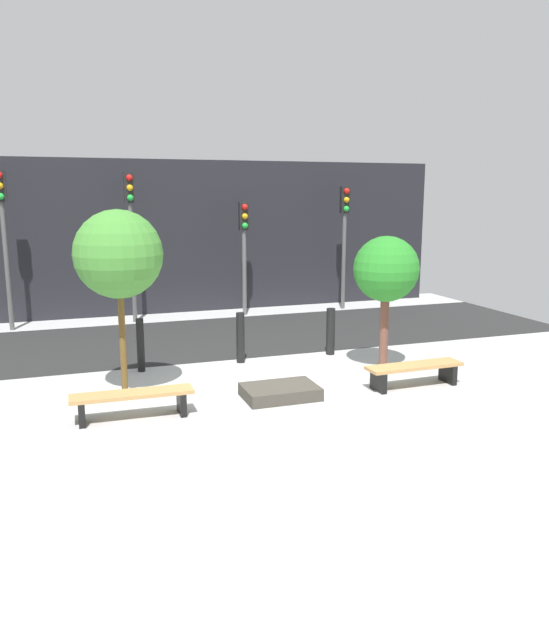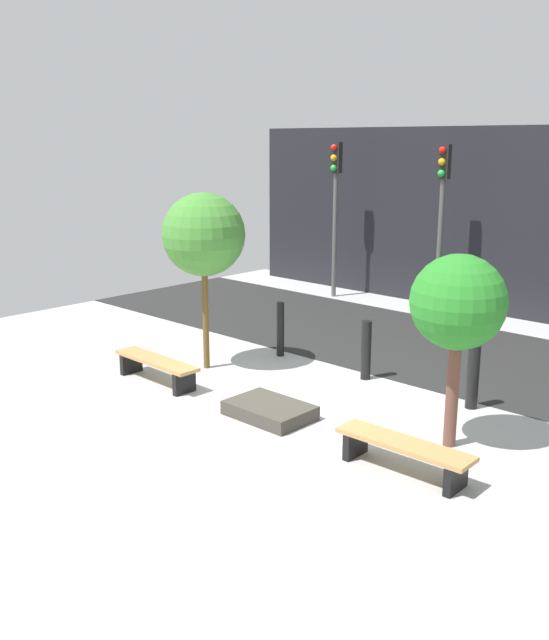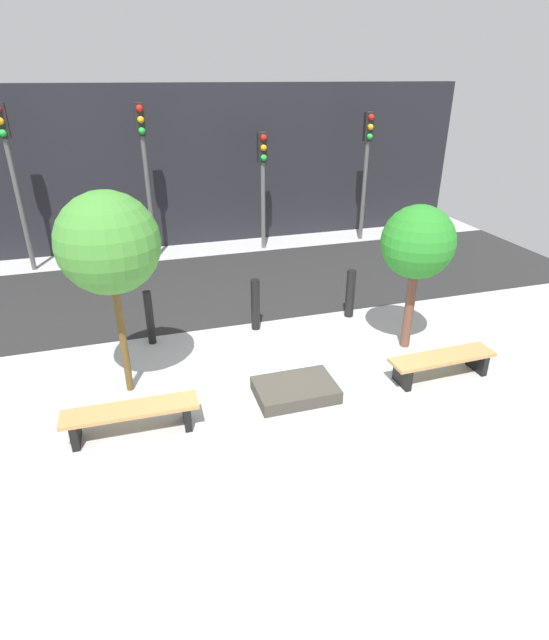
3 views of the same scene
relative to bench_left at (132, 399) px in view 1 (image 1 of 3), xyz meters
name	(u,v)px [view 1 (image 1 of 3)]	position (x,y,z in m)	size (l,w,h in m)	color
ground_plane	(276,394)	(2.54, 0.39, -0.32)	(18.00, 18.00, 0.00)	#ACACAC
road_strip	(213,337)	(2.54, 5.15, -0.31)	(18.00, 4.47, 0.01)	#252525
building_facade	(181,237)	(2.54, 8.95, 1.91)	(16.20, 0.50, 4.45)	black
bench_left	(132,399)	(0.00, 0.00, 0.00)	(1.91, 0.47, 0.44)	black
bench_right	(414,370)	(5.07, 0.00, -0.01)	(1.85, 0.49, 0.42)	black
planter_bed	(280,392)	(2.54, 0.20, -0.21)	(1.28, 0.87, 0.22)	#403B33
tree_behind_left_bench	(118,255)	(0.00, 1.16, 2.16)	(1.49, 1.49, 3.24)	brown
tree_behind_right_bench	(386,270)	(5.07, 1.16, 1.70)	(1.28, 1.28, 2.69)	brown
bollard_far_left	(141,345)	(0.48, 2.67, 0.22)	(0.15, 0.15, 1.07)	black
bollard_left	(240,338)	(2.54, 2.67, 0.21)	(0.17, 0.17, 1.06)	black
bollard_center	(331,331)	(4.60, 2.67, 0.20)	(0.19, 0.19, 1.03)	black
traffic_light_west	(3,222)	(-2.20, 7.67, 2.47)	(0.28, 0.27, 4.06)	#535353
traffic_light_mid_west	(131,221)	(0.96, 7.67, 2.44)	(0.28, 0.27, 4.03)	#505050
traffic_light_mid_east	(244,237)	(4.12, 7.67, 1.94)	(0.28, 0.27, 3.25)	#5B5B5B
traffic_light_east	(345,225)	(7.28, 7.67, 2.23)	(0.28, 0.27, 3.69)	#535353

